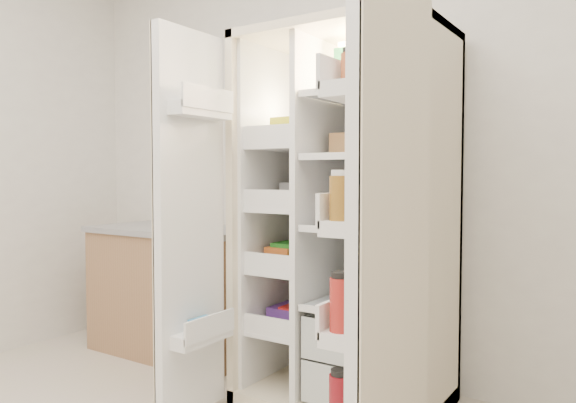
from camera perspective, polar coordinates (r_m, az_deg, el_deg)
The scene contains 5 objects.
wall_back at distance 3.08m, azimuth 6.78°, elevation 7.06°, with size 4.00×0.02×2.70m, color silver.
refrigerator at distance 2.71m, azimuth 6.92°, elevation -5.24°, with size 0.92×0.70×1.80m.
freezer_door at distance 2.49m, azimuth -10.15°, elevation -2.49°, with size 0.15×0.40×1.72m.
fridge_door at distance 1.87m, azimuth 10.20°, elevation -4.87°, with size 0.17×0.58×1.72m.
kitchen_counter at distance 3.55m, azimuth -11.62°, elevation -9.01°, with size 1.09×0.58×0.79m.
Camera 1 is at (1.38, -0.75, 1.11)m, focal length 34.00 mm.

